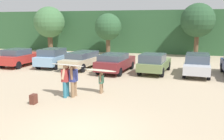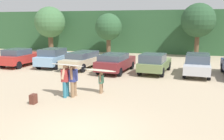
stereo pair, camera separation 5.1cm
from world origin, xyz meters
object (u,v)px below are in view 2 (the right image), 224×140
(surfboard_white, at_px, (67,65))
(backpack_dropped, at_px, (33,99))
(parked_car_olive_green, at_px, (154,63))
(person_child, at_px, (101,81))
(parked_car_champagne, at_px, (83,59))
(parked_car_sky_blue, at_px, (54,57))
(parked_car_silver, at_px, (197,64))
(parked_car_red, at_px, (20,57))
(person_adult, at_px, (66,79))
(person_companion, at_px, (73,79))
(parked_car_maroon, at_px, (116,62))
(surfboard_cream, at_px, (100,70))

(surfboard_white, bearing_deg, backpack_dropped, 63.94)
(parked_car_olive_green, relative_size, person_child, 3.83)
(parked_car_champagne, bearing_deg, backpack_dropped, -165.48)
(parked_car_sky_blue, bearing_deg, parked_car_silver, -92.27)
(parked_car_red, bearing_deg, person_adult, -129.18)
(person_adult, height_order, person_companion, person_adult)
(backpack_dropped, bearing_deg, person_companion, 49.29)
(person_adult, bearing_deg, surfboard_white, -178.56)
(parked_car_maroon, height_order, backpack_dropped, parked_car_maroon)
(parked_car_silver, relative_size, backpack_dropped, 9.96)
(person_adult, relative_size, surfboard_cream, 0.86)
(person_companion, height_order, surfboard_cream, person_companion)
(parked_car_maroon, bearing_deg, parked_car_champagne, 79.76)
(parked_car_sky_blue, height_order, parked_car_olive_green, parked_car_sky_blue)
(person_adult, distance_m, person_companion, 0.38)
(parked_car_olive_green, distance_m, backpack_dropped, 9.75)
(parked_car_champagne, bearing_deg, parked_car_sky_blue, 97.33)
(parked_car_maroon, bearing_deg, surfboard_white, -179.80)
(parked_car_sky_blue, height_order, parked_car_champagne, parked_car_sky_blue)
(parked_car_sky_blue, distance_m, surfboard_white, 9.13)
(parked_car_maroon, bearing_deg, parked_car_red, 93.45)
(parked_car_sky_blue, height_order, surfboard_white, surfboard_white)
(person_adult, bearing_deg, parked_car_champagne, -73.58)
(person_adult, bearing_deg, surfboard_cream, -143.95)
(parked_car_olive_green, distance_m, surfboard_white, 8.05)
(surfboard_white, bearing_deg, person_child, -129.38)
(parked_car_olive_green, xyz_separation_m, surfboard_white, (-3.55, -7.17, 0.86))
(parked_car_champagne, relative_size, person_adult, 2.96)
(person_adult, bearing_deg, backpack_dropped, 55.44)
(parked_car_sky_blue, bearing_deg, surfboard_white, -148.22)
(parked_car_sky_blue, xyz_separation_m, backpack_dropped, (3.81, -9.04, -0.59))
(parked_car_silver, distance_m, surfboard_white, 9.90)
(surfboard_cream, bearing_deg, parked_car_red, -22.86)
(person_companion, relative_size, surfboard_cream, 0.85)
(person_child, bearing_deg, parked_car_sky_blue, -45.37)
(person_adult, relative_size, surfboard_white, 0.83)
(parked_car_red, xyz_separation_m, parked_car_champagne, (5.64, 0.48, -0.04))
(person_companion, bearing_deg, parked_car_sky_blue, -54.84)
(parked_car_maroon, distance_m, backpack_dropped, 8.40)
(surfboard_cream, bearing_deg, person_companion, 49.17)
(parked_car_sky_blue, relative_size, surfboard_cream, 2.10)
(person_companion, bearing_deg, person_adult, 24.94)
(surfboard_white, bearing_deg, person_adult, 12.71)
(parked_car_sky_blue, height_order, surfboard_cream, parked_car_sky_blue)
(parked_car_silver, height_order, surfboard_white, surfboard_white)
(parked_car_olive_green, relative_size, surfboard_white, 2.15)
(parked_car_maroon, distance_m, surfboard_cream, 5.84)
(surfboard_white, height_order, backpack_dropped, surfboard_white)
(parked_car_olive_green, relative_size, backpack_dropped, 9.62)
(parked_car_red, height_order, backpack_dropped, parked_car_red)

